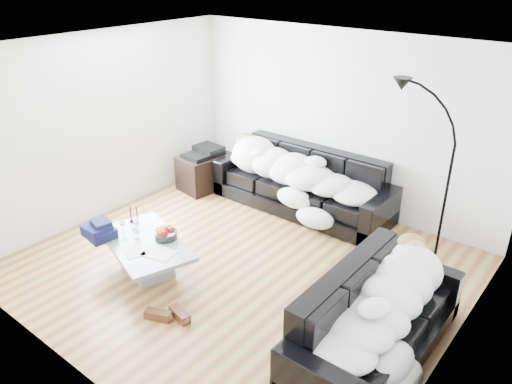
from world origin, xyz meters
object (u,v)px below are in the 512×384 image
Objects in this scene: sofa_right at (377,318)px; shoes at (168,314)px; sleeper_right at (380,299)px; floor_lamp at (446,196)px; fruit_bowl at (166,232)px; candle_left at (131,213)px; candle_right at (137,214)px; stereo at (204,151)px; wine_glass_c at (136,233)px; coffee_table at (146,255)px; wine_glass_b at (123,226)px; sofa_back at (302,182)px; av_cabinet at (205,171)px; wine_glass_a at (137,226)px; sleeper_back at (301,170)px.

sofa_right is 4.38× the size of shoes.
sleeper_right is 1.80m from floor_lamp.
fruit_bowl is 3.29m from floor_lamp.
candle_left is 0.08m from candle_right.
fruit_bowl is 1.09× the size of candle_left.
floor_lamp is (-0.08, 1.76, 0.57)m from sofa_right.
wine_glass_c is at bearing -61.87° from stereo.
wine_glass_b is (-0.39, -0.01, 0.27)m from coffee_table.
sofa_right is 7.78× the size of fruit_bowl.
sofa_back is 2.47m from candle_right.
stereo is (-3.91, 1.77, -0.01)m from sleeper_right.
av_cabinet is (-0.71, 2.19, -0.18)m from wine_glass_b.
coffee_table is 0.61m from candle_right.
sofa_back reaches higher than coffee_table.
candle_right reaches higher than fruit_bowl.
stereo reaches higher than shoes.
shoes is (0.33, -2.99, -0.39)m from sofa_back.
shoes is at bearing -23.98° from wine_glass_c.
wine_glass_a is 0.29m from candle_left.
coffee_table is at bearing 98.21° from sofa_right.
candle_right is at bearing -62.48° from av_cabinet.
sleeper_right is 11.89× the size of wine_glass_c.
shoes is 3.32m from av_cabinet.
sofa_back reaches higher than av_cabinet.
candle_right is at bearing 139.84° from wine_glass_a.
coffee_table is 5.32× the size of candle_left.
sofa_right is 11.45× the size of wine_glass_a.
wine_glass_a is at bearing 35.06° from wine_glass_b.
floor_lamp reaches higher than wine_glass_c.
sofa_right is at bearing 3.30° from candle_left.
sofa_right is 1.59× the size of coffee_table.
sofa_right is at bearing 2.43° from candle_right.
wine_glass_a is at bearing -163.08° from fruit_bowl.
sleeper_back reaches higher than sofa_right.
candle_left is (-3.32, -0.19, -0.13)m from sleeper_right.
wine_glass_c is at bearing 145.28° from shoes.
candle_left is at bearing 148.17° from wine_glass_c.
wine_glass_c is 2.40m from av_cabinet.
wine_glass_a is 0.38× the size of shoes.
sleeper_back is 2.22m from floor_lamp.
candle_right is 3.74m from floor_lamp.
fruit_bowl is (-2.67, -0.20, -0.17)m from sleeper_right.
candle_right is at bearing 103.27° from wine_glass_b.
sleeper_back is 5.24× the size of stereo.
sleeper_right reaches higher than sofa_right.
sleeper_right is (2.25, -2.11, 0.20)m from sofa_back.
candle_right is (-1.02, -2.20, -0.15)m from sleeper_back.
coffee_table is at bearing -124.42° from fruit_bowl.
sleeper_right is 3.08m from wine_glass_a.
sofa_right reaches higher than candle_left.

